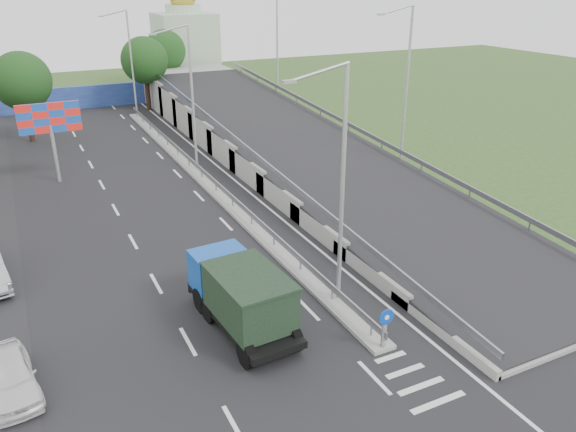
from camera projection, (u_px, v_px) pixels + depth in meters
ground at (419, 385)px, 19.56m from camera, size 160.00×160.00×0.00m
road_surface at (176, 206)px, 34.84m from camera, size 26.00×90.00×0.04m
median at (202, 179)px, 39.32m from camera, size 1.00×44.00×0.20m
overpass_ramp at (297, 143)px, 41.72m from camera, size 10.00×50.00×3.50m
median_guardrail at (201, 170)px, 39.06m from camera, size 0.09×44.00×0.71m
sign_bollard at (385, 328)px, 20.95m from camera, size 0.64×0.23×1.67m
lamp_post_near at (339, 177)px, 22.27m from camera, size 2.74×0.18×10.08m
lamp_post_mid at (189, 92)px, 38.77m from camera, size 2.74×0.18×10.08m
lamp_post_far at (129, 58)px, 55.27m from camera, size 2.74×0.18×10.08m
blue_wall at (84, 97)px, 60.35m from camera, size 30.00×0.50×2.40m
church at (186, 44)px, 71.04m from camera, size 7.00×7.00×13.80m
billboard at (50, 123)px, 37.35m from camera, size 4.00×0.24×5.50m
tree_left_mid at (22, 81)px, 46.45m from camera, size 4.80×4.80×7.60m
tree_median_far at (144, 60)px, 57.93m from camera, size 4.80×4.80×7.60m
tree_ramp_far at (165, 51)px, 65.34m from camera, size 4.80×4.80×7.60m
dump_truck at (241, 294)px, 22.28m from camera, size 2.75×6.40×2.76m
parked_car_a at (10, 376)px, 18.98m from camera, size 2.06×4.08×1.33m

